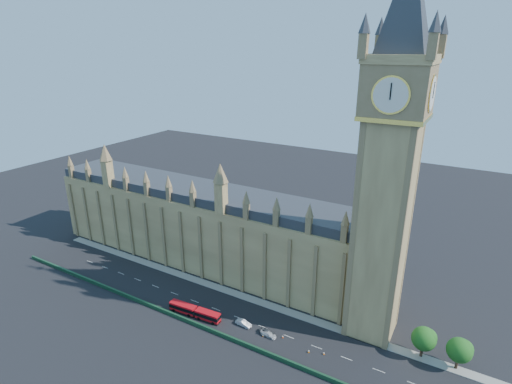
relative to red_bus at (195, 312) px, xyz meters
The scene contains 15 objects.
ground 9.46m from the red_bus, 36.85° to the left, with size 400.00×400.00×0.00m, color black.
palace_westminster 34.97m from the red_bus, 122.40° to the left, with size 120.00×20.00×28.00m.
elizabeth_tower 72.60m from the red_bus, 23.31° to the left, with size 20.59×20.59×105.00m.
bridge_parapet 8.26m from the red_bus, 24.41° to the right, with size 160.00×0.60×1.20m, color #1E4C2D.
kerb_north 16.91m from the red_bus, 63.66° to the left, with size 160.00×3.00×0.16m, color gray.
tree_east_near 61.87m from the red_bus, 14.72° to the left, with size 6.00×6.00×8.50m.
tree_east_far 69.62m from the red_bus, 13.05° to the left, with size 6.00×6.00×8.50m.
red_bus is the anchor object (origin of this frame).
car_grey 22.24m from the red_bus, ahead, with size 1.79×4.44×1.51m, color #44474C.
car_silver 14.89m from the red_bus, 13.15° to the left, with size 1.64×4.69×1.55m, color #A9AAB1.
car_white 22.89m from the red_bus, ahead, with size 1.80×4.44×1.29m, color silver.
cone_a 38.26m from the red_bus, ahead, with size 0.50×0.50×0.67m.
cone_b 26.63m from the red_bus, ahead, with size 0.54×0.54×0.66m.
cone_c 21.62m from the red_bus, ahead, with size 0.46×0.46×0.65m.
cone_d 34.54m from the red_bus, ahead, with size 0.50×0.50×0.73m.
Camera 1 is at (55.93, -80.23, 73.53)m, focal length 28.00 mm.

